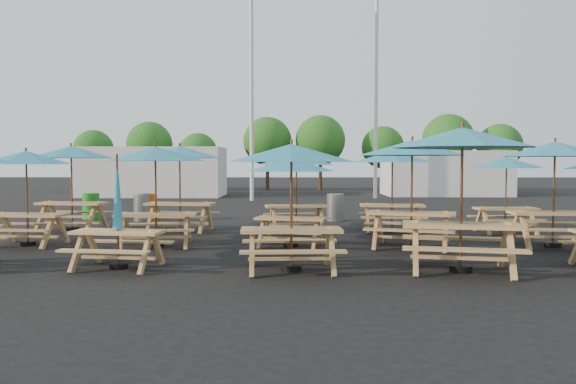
{
  "coord_description": "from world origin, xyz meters",
  "views": [
    {
      "loc": [
        0.22,
        -14.22,
        1.92
      ],
      "look_at": [
        0.0,
        1.5,
        1.1
      ],
      "focal_mm": 35.0,
      "sensor_mm": 36.0,
      "label": 1
    }
  ],
  "objects_px": {
    "picnic_unit_2": "(71,156)",
    "picnic_unit_8": "(296,163)",
    "picnic_unit_9": "(462,144)",
    "picnic_unit_7": "(291,169)",
    "picnic_unit_1": "(26,162)",
    "picnic_unit_13": "(555,154)",
    "picnic_unit_3": "(118,222)",
    "picnic_unit_14": "(506,166)",
    "picnic_unit_5": "(180,156)",
    "picnic_unit_4": "(155,158)",
    "waste_bin_0": "(91,206)",
    "waste_bin_1": "(142,207)",
    "picnic_unit_6": "(291,159)",
    "picnic_unit_11": "(392,161)",
    "waste_bin_2": "(148,207)",
    "picnic_unit_10": "(412,153)",
    "waste_bin_3": "(335,207)"
  },
  "relations": [
    {
      "from": "picnic_unit_6",
      "to": "picnic_unit_13",
      "type": "xyz_separation_m",
      "value": [
        5.95,
        2.91,
        0.13
      ]
    },
    {
      "from": "picnic_unit_2",
      "to": "picnic_unit_8",
      "type": "distance_m",
      "value": 6.33
    },
    {
      "from": "picnic_unit_5",
      "to": "picnic_unit_4",
      "type": "bearing_deg",
      "value": -83.12
    },
    {
      "from": "picnic_unit_5",
      "to": "picnic_unit_9",
      "type": "distance_m",
      "value": 8.4
    },
    {
      "from": "picnic_unit_11",
      "to": "picnic_unit_13",
      "type": "bearing_deg",
      "value": -37.87
    },
    {
      "from": "picnic_unit_9",
      "to": "picnic_unit_13",
      "type": "bearing_deg",
      "value": 55.78
    },
    {
      "from": "picnic_unit_2",
      "to": "picnic_unit_7",
      "type": "relative_size",
      "value": 1.12
    },
    {
      "from": "picnic_unit_3",
      "to": "waste_bin_0",
      "type": "height_order",
      "value": "picnic_unit_3"
    },
    {
      "from": "picnic_unit_7",
      "to": "picnic_unit_11",
      "type": "height_order",
      "value": "picnic_unit_11"
    },
    {
      "from": "picnic_unit_2",
      "to": "picnic_unit_6",
      "type": "distance_m",
      "value": 8.52
    },
    {
      "from": "picnic_unit_10",
      "to": "waste_bin_2",
      "type": "bearing_deg",
      "value": 157.92
    },
    {
      "from": "picnic_unit_3",
      "to": "waste_bin_1",
      "type": "height_order",
      "value": "picnic_unit_3"
    },
    {
      "from": "picnic_unit_8",
      "to": "picnic_unit_11",
      "type": "distance_m",
      "value": 2.68
    },
    {
      "from": "picnic_unit_4",
      "to": "waste_bin_0",
      "type": "height_order",
      "value": "picnic_unit_4"
    },
    {
      "from": "picnic_unit_2",
      "to": "waste_bin_0",
      "type": "xyz_separation_m",
      "value": [
        -0.66,
        3.23,
        -1.66
      ]
    },
    {
      "from": "picnic_unit_13",
      "to": "picnic_unit_14",
      "type": "height_order",
      "value": "picnic_unit_13"
    },
    {
      "from": "picnic_unit_1",
      "to": "waste_bin_1",
      "type": "bearing_deg",
      "value": 84.29
    },
    {
      "from": "picnic_unit_4",
      "to": "picnic_unit_13",
      "type": "relative_size",
      "value": 1.01
    },
    {
      "from": "picnic_unit_3",
      "to": "picnic_unit_13",
      "type": "height_order",
      "value": "picnic_unit_13"
    },
    {
      "from": "waste_bin_1",
      "to": "picnic_unit_2",
      "type": "bearing_deg",
      "value": -114.7
    },
    {
      "from": "picnic_unit_2",
      "to": "waste_bin_1",
      "type": "bearing_deg",
      "value": 72.38
    },
    {
      "from": "picnic_unit_7",
      "to": "waste_bin_2",
      "type": "bearing_deg",
      "value": 141.73
    },
    {
      "from": "waste_bin_1",
      "to": "picnic_unit_13",
      "type": "bearing_deg",
      "value": -27.07
    },
    {
      "from": "picnic_unit_7",
      "to": "picnic_unit_8",
      "type": "distance_m",
      "value": 2.97
    },
    {
      "from": "picnic_unit_7",
      "to": "picnic_unit_4",
      "type": "bearing_deg",
      "value": -167.3
    },
    {
      "from": "waste_bin_0",
      "to": "picnic_unit_5",
      "type": "bearing_deg",
      "value": -41.78
    },
    {
      "from": "picnic_unit_4",
      "to": "waste_bin_2",
      "type": "relative_size",
      "value": 2.84
    },
    {
      "from": "picnic_unit_8",
      "to": "picnic_unit_9",
      "type": "xyz_separation_m",
      "value": [
        2.89,
        -5.85,
        0.33
      ]
    },
    {
      "from": "waste_bin_0",
      "to": "picnic_unit_9",
      "type": "bearing_deg",
      "value": -42.56
    },
    {
      "from": "picnic_unit_4",
      "to": "picnic_unit_11",
      "type": "relative_size",
      "value": 1.05
    },
    {
      "from": "picnic_unit_7",
      "to": "picnic_unit_14",
      "type": "relative_size",
      "value": 1.11
    },
    {
      "from": "picnic_unit_3",
      "to": "waste_bin_3",
      "type": "height_order",
      "value": "picnic_unit_3"
    },
    {
      "from": "picnic_unit_4",
      "to": "picnic_unit_2",
      "type": "bearing_deg",
      "value": 129.79
    },
    {
      "from": "picnic_unit_10",
      "to": "waste_bin_0",
      "type": "bearing_deg",
      "value": 162.87
    },
    {
      "from": "picnic_unit_3",
      "to": "picnic_unit_9",
      "type": "relative_size",
      "value": 0.7
    },
    {
      "from": "picnic_unit_9",
      "to": "picnic_unit_6",
      "type": "bearing_deg",
      "value": -169.81
    },
    {
      "from": "waste_bin_0",
      "to": "picnic_unit_2",
      "type": "bearing_deg",
      "value": -78.51
    },
    {
      "from": "picnic_unit_11",
      "to": "picnic_unit_13",
      "type": "xyz_separation_m",
      "value": [
        3.17,
        -2.9,
        0.14
      ]
    },
    {
      "from": "picnic_unit_3",
      "to": "picnic_unit_13",
      "type": "distance_m",
      "value": 9.58
    },
    {
      "from": "picnic_unit_4",
      "to": "waste_bin_2",
      "type": "distance_m",
      "value": 6.31
    },
    {
      "from": "picnic_unit_5",
      "to": "picnic_unit_13",
      "type": "height_order",
      "value": "picnic_unit_13"
    },
    {
      "from": "picnic_unit_1",
      "to": "picnic_unit_10",
      "type": "relative_size",
      "value": 0.8
    },
    {
      "from": "picnic_unit_1",
      "to": "waste_bin_0",
      "type": "height_order",
      "value": "picnic_unit_1"
    },
    {
      "from": "picnic_unit_11",
      "to": "waste_bin_0",
      "type": "height_order",
      "value": "picnic_unit_11"
    },
    {
      "from": "picnic_unit_5",
      "to": "picnic_unit_1",
      "type": "bearing_deg",
      "value": -131.71
    },
    {
      "from": "picnic_unit_4",
      "to": "picnic_unit_6",
      "type": "relative_size",
      "value": 1.07
    },
    {
      "from": "picnic_unit_3",
      "to": "picnic_unit_4",
      "type": "bearing_deg",
      "value": 96.45
    },
    {
      "from": "picnic_unit_1",
      "to": "picnic_unit_13",
      "type": "xyz_separation_m",
      "value": [
        12.09,
        -0.06,
        0.18
      ]
    },
    {
      "from": "waste_bin_1",
      "to": "picnic_unit_4",
      "type": "bearing_deg",
      "value": -71.66
    },
    {
      "from": "picnic_unit_4",
      "to": "picnic_unit_5",
      "type": "relative_size",
      "value": 0.97
    }
  ]
}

